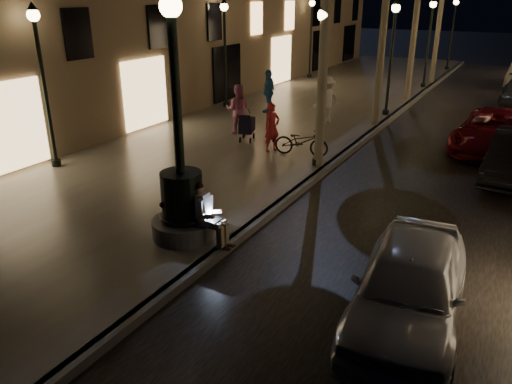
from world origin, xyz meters
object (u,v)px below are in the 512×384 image
Objects in this scene: lamp_curb_c at (430,32)px; lamp_curb_b at (392,44)px; car_front at (409,285)px; pedestrian_red at (272,127)px; stroller at (247,125)px; car_third at (494,131)px; pedestrian_white at (326,100)px; seated_man_laptop at (206,212)px; pedestrian_pink at (238,109)px; pedestrian_blue at (269,91)px; lamp_left_a at (41,67)px; fountain_lamppost at (182,194)px; bicycle at (301,142)px; lamp_curb_a at (321,66)px; lamp_curb_d at (453,24)px; lamp_left_b at (225,40)px; lamp_left_c at (311,28)px.

lamp_curb_b is at bearing -90.00° from lamp_curb_c.
car_front is (4.30, -22.50, -2.51)m from lamp_curb_c.
pedestrian_red is at bearing -97.12° from lamp_curb_c.
stroller is 8.75m from car_third.
pedestrian_white reaches higher than car_front.
seated_man_laptop is at bearing 168.72° from car_front.
pedestrian_pink is 3.97m from pedestrian_white.
seated_man_laptop is 12.03m from car_third.
car_front is 15.37m from pedestrian_blue.
lamp_curb_c is at bearing 70.46° from lamp_left_a.
fountain_lamppost is 6.71m from bicycle.
lamp_left_a is at bearing -120.61° from lamp_curb_b.
seated_man_laptop reaches higher than car_front.
lamp_curb_c is at bearing 88.18° from fountain_lamppost.
lamp_curb_a is (0.09, 6.00, 2.32)m from seated_man_laptop.
pedestrian_pink is at bearing 83.37° from pedestrian_red.
lamp_curb_b is 4.20× the size of stroller.
pedestrian_red is (-6.53, -4.43, 0.32)m from car_third.
lamp_curb_c is 15.63m from pedestrian_red.
lamp_curb_a is 7.87m from pedestrian_blue.
pedestrian_white is (5.29, 9.32, -2.08)m from lamp_left_a.
pedestrian_white is at bearing 73.31° from pedestrian_blue.
lamp_curb_d is 18.88m from pedestrian_white.
car_third is 2.65× the size of pedestrian_white.
lamp_curb_b reaches higher than pedestrian_white.
lamp_curb_c is at bearing 148.98° from pedestrian_blue.
pedestrian_white is (-6.11, 11.82, 0.43)m from car_front.
pedestrian_white is (1.48, 3.99, 0.38)m from stroller.
fountain_lamppost is 2.72× the size of pedestrian_white.
stroller is at bearing -102.64° from lamp_curb_c.
seated_man_laptop is 12.79m from pedestrian_blue.
car_front is at bearing -6.50° from seated_man_laptop.
seated_man_laptop is at bearing -84.99° from stroller.
pedestrian_white is 3.02m from pedestrian_blue.
lamp_left_b is at bearing 110.62° from stroller.
bicycle is (-0.76, 6.69, -0.24)m from seated_man_laptop.
lamp_left_a is at bearing 116.39° from bicycle.
pedestrian_blue is at bearing 108.90° from fountain_lamppost.
pedestrian_red is 0.92× the size of bicycle.
fountain_lamppost reaches higher than lamp_left_c.
bicycle is at bearing -60.87° from pedestrian_red.
lamp_curb_a is 1.00× the size of lamp_curb_b.
lamp_curb_c is 12.13m from car_third.
car_third is 2.68× the size of pedestrian_blue.
pedestrian_red reaches higher than stroller.
lamp_curb_b is at bearing 45.17° from stroller.
lamp_curb_c is (0.09, 22.00, 2.32)m from seated_man_laptop.
seated_man_laptop is 23.21m from lamp_left_c.
lamp_left_c is 10.58m from pedestrian_blue.
car_front is (11.40, -2.50, -2.51)m from lamp_left_a.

